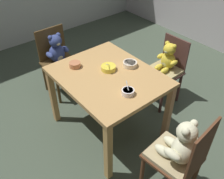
# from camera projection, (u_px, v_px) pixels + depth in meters

# --- Properties ---
(ground_plane) EXTENTS (5.20, 5.20, 0.04)m
(ground_plane) POSITION_uv_depth(u_px,v_px,m) (109.00, 128.00, 2.88)
(ground_plane) COLOR #404C3D
(dining_table) EXTENTS (1.05, 0.86, 0.73)m
(dining_table) POSITION_uv_depth(u_px,v_px,m) (108.00, 83.00, 2.47)
(dining_table) COLOR #B1854D
(dining_table) RESTS_ON ground_plane
(teddy_chair_near_right) EXTENTS (0.44, 0.40, 0.91)m
(teddy_chair_near_right) POSITION_uv_depth(u_px,v_px,m) (180.00, 150.00, 1.92)
(teddy_chair_near_right) COLOR #54301C
(teddy_chair_near_right) RESTS_ON ground_plane
(teddy_chair_far_center) EXTENTS (0.38, 0.40, 0.82)m
(teddy_chair_far_center) POSITION_uv_depth(u_px,v_px,m) (166.00, 65.00, 2.94)
(teddy_chair_far_center) COLOR #492C27
(teddy_chair_far_center) RESTS_ON ground_plane
(teddy_chair_near_left) EXTENTS (0.41, 0.41, 0.84)m
(teddy_chair_near_left) POSITION_uv_depth(u_px,v_px,m) (58.00, 55.00, 3.09)
(teddy_chair_near_left) COLOR #4B361B
(teddy_chair_near_left) RESTS_ON ground_plane
(porridge_bowl_white_near_right) EXTENTS (0.12, 0.11, 0.10)m
(porridge_bowl_white_near_right) POSITION_uv_depth(u_px,v_px,m) (128.00, 92.00, 2.17)
(porridge_bowl_white_near_right) COLOR silver
(porridge_bowl_white_near_right) RESTS_ON dining_table
(porridge_bowl_terracotta_near_left) EXTENTS (0.11, 0.11, 0.05)m
(porridge_bowl_terracotta_near_left) POSITION_uv_depth(u_px,v_px,m) (75.00, 65.00, 2.50)
(porridge_bowl_terracotta_near_left) COLOR #BC724B
(porridge_bowl_terracotta_near_left) RESTS_ON dining_table
(porridge_bowl_cream_far_center) EXTENTS (0.14, 0.14, 0.05)m
(porridge_bowl_cream_far_center) POSITION_uv_depth(u_px,v_px,m) (130.00, 64.00, 2.51)
(porridge_bowl_cream_far_center) COLOR beige
(porridge_bowl_cream_far_center) RESTS_ON dining_table
(porridge_bowl_yellow_center) EXTENTS (0.15, 0.15, 0.12)m
(porridge_bowl_yellow_center) POSITION_uv_depth(u_px,v_px,m) (108.00, 68.00, 2.46)
(porridge_bowl_yellow_center) COLOR yellow
(porridge_bowl_yellow_center) RESTS_ON dining_table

